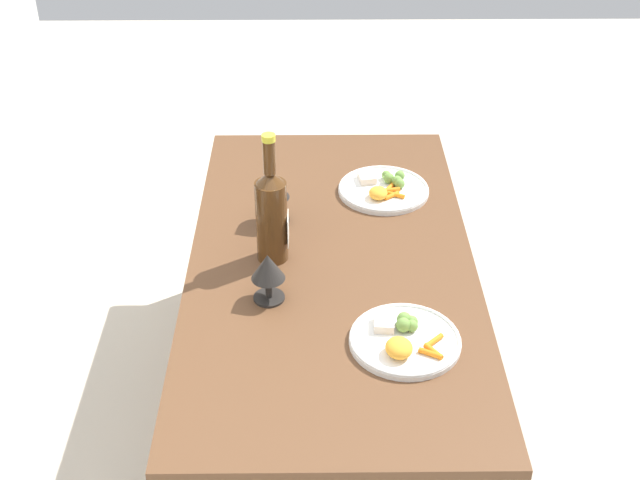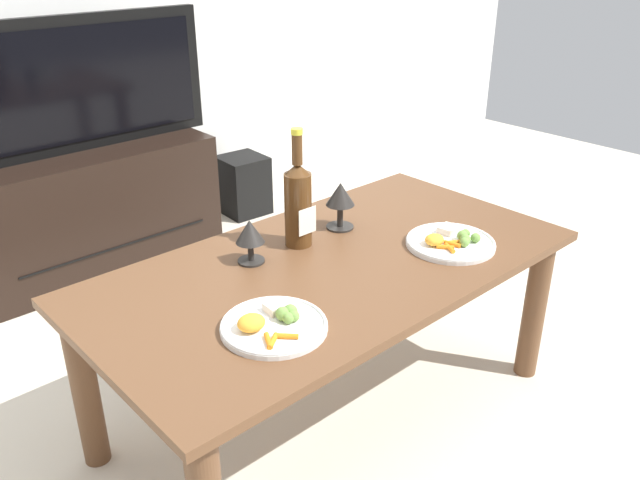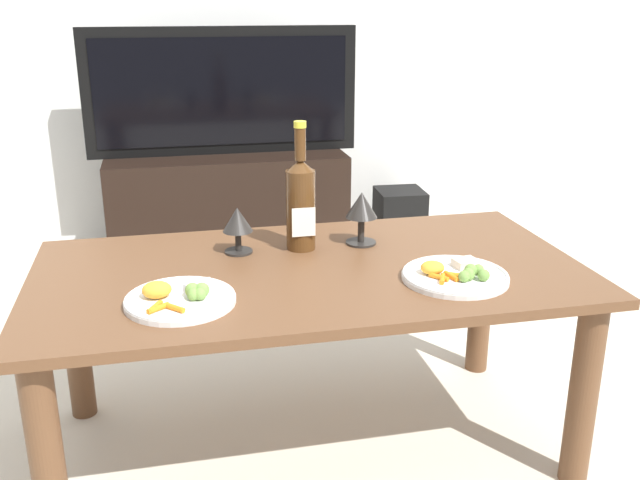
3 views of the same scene
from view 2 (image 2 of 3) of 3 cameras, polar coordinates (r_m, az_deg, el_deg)
The scene contains 10 objects.
ground_plane at distance 2.06m, azimuth 0.92°, elevation -14.68°, with size 6.40×6.40×0.00m, color beige.
dining_table at distance 1.81m, azimuth 1.01°, elevation -4.34°, with size 1.36×0.71×0.51m.
tv_stand at distance 2.94m, azimuth -19.30°, elevation 2.65°, with size 1.01×0.44×0.52m.
tv_screen at distance 2.79m, azimuth -20.84°, elevation 12.52°, with size 1.13×0.05×0.52m.
floor_speaker at distance 3.36m, azimuth -6.71°, elevation 4.80°, with size 0.21×0.21×0.30m, color black.
wine_bottle at distance 1.82m, azimuth -1.93°, elevation 3.40°, with size 0.08×0.08×0.34m.
goblet_left at distance 1.75m, azimuth -6.14°, elevation 0.52°, with size 0.08×0.08×0.12m.
goblet_right at distance 1.94m, azimuth 1.79°, elevation 3.77°, with size 0.09×0.09×0.14m.
dinner_plate_left at distance 1.49m, azimuth -4.11°, elevation -7.34°, with size 0.24×0.24×0.05m.
dinner_plate_right at distance 1.90m, azimuth 11.33°, elevation -0.14°, with size 0.25×0.25×0.04m.
Camera 2 is at (-1.08, -1.14, 1.33)m, focal length 36.67 mm.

